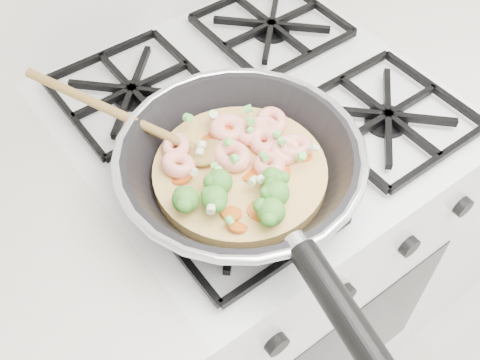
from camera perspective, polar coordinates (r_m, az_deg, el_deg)
stove at (r=1.31m, az=1.27°, el=-6.97°), size 0.60×0.60×0.92m
counter_right at (r=1.75m, az=22.67°, el=6.85°), size 1.00×0.60×0.90m
skillet at (r=0.79m, az=0.12°, el=1.23°), size 0.35×0.64×0.10m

